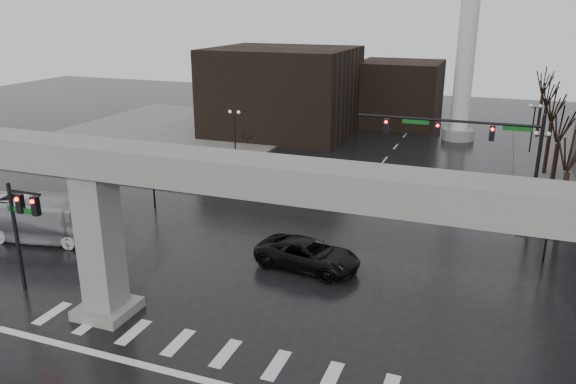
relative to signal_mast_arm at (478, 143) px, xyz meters
The scene contains 22 objects.
ground 21.64m from the signal_mast_arm, 115.57° to the right, with size 160.00×160.00×0.00m, color black.
sidewalk_nw 39.41m from the signal_mast_arm, 153.82° to the left, with size 28.00×36.00×0.15m, color slate.
elevated_guideway 20.35m from the signal_mast_arm, 112.35° to the right, with size 48.00×2.60×8.70m.
building_far_left 32.68m from the signal_mast_arm, 134.74° to the left, with size 16.00×14.00×10.00m, color black.
building_far_mid 35.02m from the signal_mast_arm, 108.32° to the left, with size 10.00×10.00×8.00m, color black.
smokestack 28.38m from the signal_mast_arm, 96.28° to the left, with size 3.60×3.60×30.00m.
signal_mast_arm is the anchor object (origin of this frame).
signal_left_pole 28.09m from the signal_mast_arm, 139.26° to the right, with size 2.30×0.30×6.00m.
lamp_right_0 6.99m from the signal_mast_arm, 46.80° to the right, with size 1.22×0.32×5.11m.
lamp_right_1 10.51m from the signal_mast_arm, 63.90° to the left, with size 1.22×0.32×5.11m.
lamp_right_2 23.75m from the signal_mast_arm, 79.01° to the left, with size 1.22×0.32×5.11m.
lamp_left_0 23.12m from the signal_mast_arm, 167.96° to the right, with size 1.22×0.32×5.11m.
lamp_left_1 24.42m from the signal_mast_arm, 157.75° to the left, with size 1.22×0.32×5.11m.
lamp_left_2 32.40m from the signal_mast_arm, 134.11° to the left, with size 1.22×0.32×5.11m.
tree_right_0 6.37m from the signal_mast_arm, ahead, with size 1.09×1.58×7.50m.
tree_right_1 9.57m from the signal_mast_arm, 52.50° to the left, with size 1.09×1.61×7.67m.
tree_right_2 16.45m from the signal_mast_arm, 70.00° to the left, with size 1.10×1.63×7.85m.
tree_right_3 24.04m from the signal_mast_arm, 76.58° to the left, with size 1.11×1.66×8.02m.
tree_right_4 31.83m from the signal_mast_arm, 79.94° to the left, with size 1.12×1.69×8.19m.
pickup_truck 14.30m from the signal_mast_arm, 128.57° to the right, with size 2.82×6.12×1.70m, color black.
city_bus 29.35m from the signal_mast_arm, 154.09° to the right, with size 2.50×10.68×2.98m, color #B0B1B5.
far_car 12.66m from the signal_mast_arm, 164.96° to the left, with size 1.71×4.25×1.45m, color black.
Camera 1 is at (10.02, -19.81, 14.46)m, focal length 35.00 mm.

